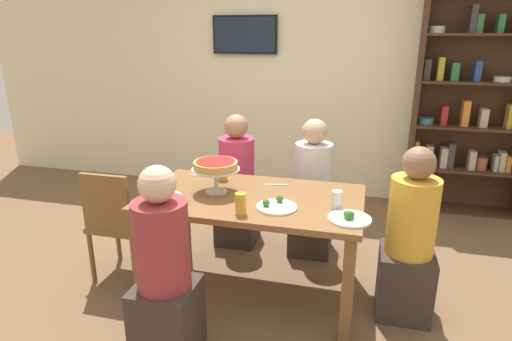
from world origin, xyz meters
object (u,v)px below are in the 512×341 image
dining_table (252,210)px  diner_far_right (312,197)px  diner_near_left (164,279)px  diner_far_left (237,190)px  beer_glass_amber_short (222,170)px  deep_dish_pizza_stand (216,167)px  chair_head_west (117,220)px  salad_plate_spare (349,218)px  cutlery_fork_near (276,185)px  salad_plate_near_diner (276,206)px  bookshelf (471,106)px  diner_head_east (409,246)px  television (245,35)px  water_glass_clear_near (337,200)px  cutlery_knife_near (200,176)px  beer_glass_amber_tall (241,204)px  salad_plate_far_diner (167,196)px

dining_table → diner_far_right: bearing=65.5°
diner_near_left → diner_far_left: bearing=0.8°
diner_far_left → beer_glass_amber_short: bearing=3.2°
deep_dish_pizza_stand → beer_glass_amber_short: deep_dish_pizza_stand is taller
chair_head_west → salad_plate_spare: (1.66, -0.14, 0.27)m
dining_table → deep_dish_pizza_stand: 0.38m
cutlery_fork_near → diner_far_right: bearing=-125.6°
diner_near_left → salad_plate_near_diner: bearing=-41.9°
bookshelf → diner_head_east: bookshelf is taller
chair_head_west → deep_dish_pizza_stand: 0.87m
television → deep_dish_pizza_stand: bearing=-79.5°
dining_table → deep_dish_pizza_stand: (-0.26, 0.01, 0.28)m
bookshelf → water_glass_clear_near: 2.39m
cutlery_fork_near → cutlery_knife_near: bearing=-14.8°
diner_near_left → cutlery_fork_near: size_ratio=6.39×
diner_far_left → bookshelf: bearing=122.3°
diner_near_left → salad_plate_spare: 1.12m
television → beer_glass_amber_tall: television is taller
salad_plate_spare → cutlery_fork_near: (-0.54, 0.48, -0.01)m
salad_plate_spare → cutlery_knife_near: size_ratio=1.42×
television → cutlery_knife_near: bearing=-85.2°
dining_table → beer_glass_amber_short: beer_glass_amber_short is taller
television → salad_plate_spare: television is taller
dining_table → diner_far_right: diner_far_right is taller
beer_glass_amber_tall → diner_head_east: bearing=17.6°
salad_plate_spare → salad_plate_near_diner: bearing=171.0°
salad_plate_far_diner → dining_table: bearing=18.4°
deep_dish_pizza_stand → salad_plate_near_diner: bearing=-20.0°
diner_far_left → salad_plate_spare: diner_far_left is taller
diner_head_east → beer_glass_amber_short: bearing=-10.9°
beer_glass_amber_short → cutlery_fork_near: beer_glass_amber_short is taller
diner_far_right → diner_far_left: 0.65m
salad_plate_near_diner → dining_table: bearing=141.6°
salad_plate_spare → beer_glass_amber_short: (-0.96, 0.50, 0.06)m
bookshelf → television: size_ratio=3.07×
deep_dish_pizza_stand → television: bearing=100.5°
beer_glass_amber_short → water_glass_clear_near: size_ratio=1.22×
diner_far_left → water_glass_clear_near: 1.24m
salad_plate_near_diner → deep_dish_pizza_stand: bearing=160.0°
beer_glass_amber_tall → cutlery_fork_near: beer_glass_amber_tall is taller
deep_dish_pizza_stand → salad_plate_far_diner: (-0.28, -0.19, -0.17)m
diner_head_east → water_glass_clear_near: (-0.46, -0.09, 0.31)m
chair_head_west → deep_dish_pizza_stand: size_ratio=2.63×
cutlery_fork_near → cutlery_knife_near: same height
dining_table → bookshelf: bearing=49.8°
diner_far_right → beer_glass_amber_tall: size_ratio=8.43×
dining_table → salad_plate_spare: (0.65, -0.23, 0.11)m
salad_plate_far_diner → chair_head_west: bearing=168.5°
television → salad_plate_far_diner: (0.11, -2.29, -1.01)m
diner_head_east → beer_glass_amber_short: (-1.34, 0.26, 0.32)m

